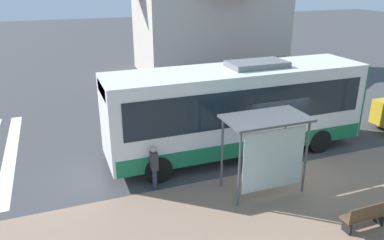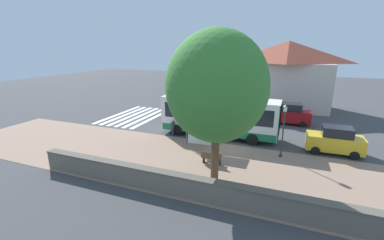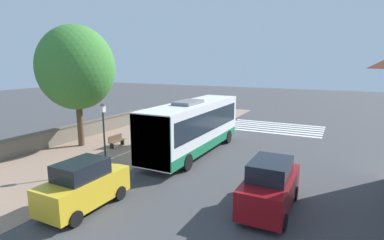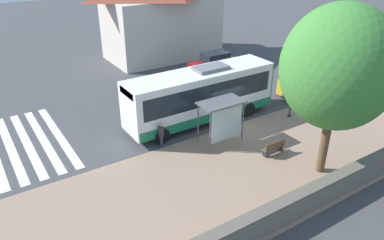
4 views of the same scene
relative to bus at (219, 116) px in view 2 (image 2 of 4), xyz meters
The scene contains 13 objects.
ground_plane 2.88m from the bus, 146.08° to the right, with size 120.00×120.00×0.00m, color #424244.
sidewalk_plaza 6.66m from the bus, 169.28° to the right, with size 9.00×44.00×0.02m.
crosswalk_stripes 11.75m from the bus, 73.78° to the left, with size 9.00×5.25×0.01m.
stone_wall 10.46m from the bus, behind, with size 0.60×20.00×1.27m.
background_building 15.42m from the bus, 19.17° to the right, with size 6.68×11.32×8.66m.
bus is the anchor object (origin of this frame).
bus_shelter 3.12m from the bus, behind, with size 1.55×2.73×2.64m.
pedestrian 4.33m from the bus, 112.10° to the left, with size 0.34×0.22×1.58m.
bench 6.17m from the bus, 169.19° to the right, with size 0.40×1.48×0.88m.
street_lamp_near 6.27m from the bus, 117.02° to the right, with size 0.28×0.28×3.99m.
shade_tree 9.55m from the bus, 166.10° to the right, with size 5.54×5.54×8.89m.
parked_car_behind_bus 9.36m from the bus, 93.69° to the right, with size 1.85×3.97×2.12m.
parked_car_far_lane 8.81m from the bus, 41.72° to the right, with size 1.92×4.38×2.21m.
Camera 2 is at (-19.93, -4.67, 7.89)m, focal length 24.00 mm.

